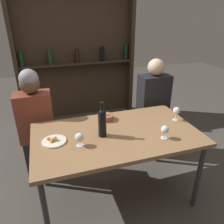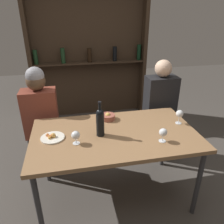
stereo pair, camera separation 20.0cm
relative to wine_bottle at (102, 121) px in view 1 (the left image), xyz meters
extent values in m
plane|color=#47423D|center=(0.13, 0.01, -0.88)|extent=(10.00, 10.00, 0.00)
cube|color=olive|center=(0.13, 0.01, -0.16)|extent=(1.47, 0.84, 0.04)
cylinder|color=#2D2D30|center=(-0.54, -0.35, -0.53)|extent=(0.04, 0.04, 0.70)
cylinder|color=#2D2D30|center=(0.81, -0.35, -0.53)|extent=(0.04, 0.04, 0.70)
cylinder|color=#2D2D30|center=(-0.54, 0.37, -0.53)|extent=(0.04, 0.04, 0.70)
cylinder|color=#2D2D30|center=(0.81, 0.37, -0.53)|extent=(0.04, 0.04, 0.70)
cube|color=#38281C|center=(0.13, 2.05, 0.21)|extent=(1.85, 0.02, 2.18)
cube|color=#38281C|center=(-0.79, 1.95, 0.21)|extent=(0.06, 0.18, 2.18)
cube|color=#38281C|center=(1.05, 1.95, 0.21)|extent=(0.06, 0.18, 2.18)
cube|color=#38281C|center=(0.13, 1.95, 0.07)|extent=(1.77, 0.18, 0.02)
cylinder|color=#19381E|center=(-0.71, 1.95, 0.19)|extent=(0.07, 0.07, 0.22)
cylinder|color=#19381E|center=(-0.29, 1.95, 0.20)|extent=(0.07, 0.07, 0.24)
cylinder|color=black|center=(0.13, 1.94, 0.19)|extent=(0.07, 0.07, 0.22)
cylinder|color=black|center=(0.55, 1.96, 0.20)|extent=(0.07, 0.07, 0.23)
cylinder|color=black|center=(0.97, 1.96, 0.21)|extent=(0.07, 0.07, 0.25)
cylinder|color=black|center=(0.00, 0.00, -0.03)|extent=(0.07, 0.07, 0.21)
sphere|color=black|center=(0.00, 0.00, 0.07)|extent=(0.07, 0.07, 0.07)
cylinder|color=black|center=(0.00, 0.00, 0.12)|extent=(0.03, 0.03, 0.09)
cylinder|color=black|center=(0.00, 0.00, 0.17)|extent=(0.03, 0.03, 0.01)
cylinder|color=silver|center=(-0.22, -0.09, -0.14)|extent=(0.06, 0.06, 0.00)
cylinder|color=silver|center=(-0.22, -0.09, -0.11)|extent=(0.01, 0.01, 0.06)
sphere|color=silver|center=(-0.22, -0.09, -0.06)|extent=(0.07, 0.07, 0.07)
cylinder|color=silver|center=(0.49, -0.20, -0.14)|extent=(0.06, 0.06, 0.00)
cylinder|color=silver|center=(0.49, -0.20, -0.11)|extent=(0.01, 0.01, 0.06)
sphere|color=silver|center=(0.49, -0.20, -0.06)|extent=(0.07, 0.07, 0.07)
cylinder|color=silver|center=(0.78, 0.07, -0.14)|extent=(0.06, 0.06, 0.00)
cylinder|color=silver|center=(0.78, 0.07, -0.10)|extent=(0.01, 0.01, 0.08)
sphere|color=silver|center=(0.78, 0.07, -0.04)|extent=(0.07, 0.07, 0.07)
cylinder|color=silver|center=(-0.41, 0.03, -0.13)|extent=(0.20, 0.20, 0.01)
sphere|color=#C67038|center=(-0.41, 0.03, -0.12)|extent=(0.04, 0.04, 0.04)
sphere|color=gold|center=(-0.43, 0.01, -0.12)|extent=(0.03, 0.03, 0.03)
sphere|color=gold|center=(-0.41, 0.03, -0.11)|extent=(0.04, 0.04, 0.04)
sphere|color=#C67038|center=(-0.45, 0.06, -0.12)|extent=(0.03, 0.03, 0.03)
sphere|color=#C67038|center=(-0.44, 0.04, -0.12)|extent=(0.03, 0.03, 0.03)
cylinder|color=#995142|center=(0.12, 0.29, -0.11)|extent=(0.14, 0.14, 0.05)
sphere|color=gold|center=(0.12, 0.29, -0.10)|extent=(0.06, 0.06, 0.06)
cube|color=#26262B|center=(-0.57, 0.63, -0.66)|extent=(0.33, 0.22, 0.45)
cube|color=brown|center=(-0.57, 0.63, -0.17)|extent=(0.37, 0.22, 0.53)
sphere|color=brown|center=(-0.57, 0.63, 0.20)|extent=(0.20, 0.20, 0.20)
sphere|color=gray|center=(-0.57, 0.63, 0.25)|extent=(0.19, 0.19, 0.19)
cube|color=#26262B|center=(0.82, 0.63, -0.66)|extent=(0.32, 0.22, 0.45)
cube|color=black|center=(0.82, 0.63, -0.13)|extent=(0.36, 0.22, 0.59)
sphere|color=beige|center=(0.82, 0.63, 0.26)|extent=(0.19, 0.19, 0.19)
camera|label=1|loc=(-0.43, -1.59, 0.86)|focal=35.00mm
camera|label=2|loc=(-0.23, -1.64, 0.86)|focal=35.00mm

